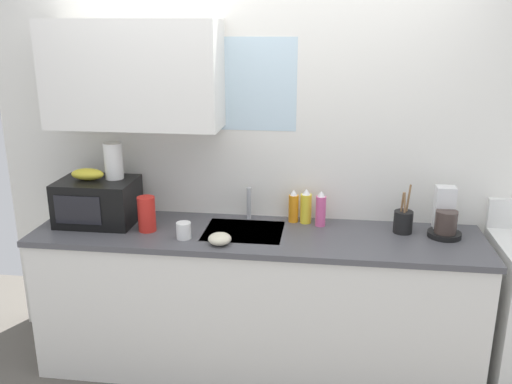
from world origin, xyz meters
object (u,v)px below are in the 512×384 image
(mug_white, at_px, (184,230))
(small_bowl, at_px, (220,239))
(cereal_canister, at_px, (147,214))
(coffee_maker, at_px, (445,218))
(paper_towel_roll, at_px, (114,161))
(dish_soap_bottle_yellow, at_px, (306,207))
(dish_soap_bottle_pink, at_px, (321,209))
(microwave, at_px, (98,201))
(banana_bunch, at_px, (88,174))
(dish_soap_bottle_orange, at_px, (294,207))
(utensil_crock, at_px, (403,221))

(mug_white, xyz_separation_m, small_bowl, (0.22, -0.06, -0.02))
(cereal_canister, bearing_deg, mug_white, -20.21)
(coffee_maker, bearing_deg, paper_towel_roll, -179.76)
(dish_soap_bottle_yellow, bearing_deg, cereal_canister, -164.18)
(dish_soap_bottle_pink, distance_m, cereal_canister, 1.04)
(microwave, xyz_separation_m, coffee_maker, (2.06, 0.06, -0.03))
(banana_bunch, height_order, mug_white, banana_bunch)
(dish_soap_bottle_yellow, distance_m, small_bowl, 0.62)
(dish_soap_bottle_orange, height_order, cereal_canister, cereal_canister)
(paper_towel_roll, relative_size, dish_soap_bottle_orange, 1.07)
(dish_soap_bottle_yellow, xyz_separation_m, small_bowl, (-0.46, -0.41, -0.07))
(cereal_canister, distance_m, utensil_crock, 1.50)
(cereal_canister, height_order, mug_white, cereal_canister)
(banana_bunch, xyz_separation_m, dish_soap_bottle_yellow, (1.31, 0.16, -0.20))
(banana_bunch, distance_m, small_bowl, 0.93)
(coffee_maker, height_order, cereal_canister, coffee_maker)
(banana_bunch, height_order, dish_soap_bottle_orange, banana_bunch)
(dish_soap_bottle_orange, bearing_deg, utensil_crock, -8.76)
(paper_towel_roll, height_order, mug_white, paper_towel_roll)
(banana_bunch, bearing_deg, microwave, -1.80)
(dish_soap_bottle_orange, bearing_deg, small_bowl, -132.16)
(banana_bunch, height_order, dish_soap_bottle_pink, banana_bunch)
(paper_towel_roll, xyz_separation_m, utensil_crock, (1.73, 0.02, -0.31))
(utensil_crock, height_order, small_bowl, utensil_crock)
(coffee_maker, relative_size, cereal_canister, 1.34)
(banana_bunch, distance_m, paper_towel_roll, 0.18)
(dish_soap_bottle_pink, bearing_deg, paper_towel_roll, -176.79)
(paper_towel_roll, height_order, dish_soap_bottle_orange, paper_towel_roll)
(paper_towel_roll, height_order, utensil_crock, paper_towel_roll)
(dish_soap_bottle_orange, distance_m, cereal_canister, 0.89)
(paper_towel_roll, bearing_deg, small_bowl, -23.07)
(paper_towel_roll, bearing_deg, banana_bunch, -161.57)
(dish_soap_bottle_orange, bearing_deg, dish_soap_bottle_yellow, -6.56)
(microwave, relative_size, cereal_canister, 2.21)
(paper_towel_roll, bearing_deg, coffee_maker, 0.24)
(banana_bunch, relative_size, cereal_canister, 0.96)
(paper_towel_roll, distance_m, utensil_crock, 1.76)
(coffee_maker, relative_size, dish_soap_bottle_yellow, 1.30)
(utensil_crock, bearing_deg, coffee_maker, -2.87)
(microwave, xyz_separation_m, dish_soap_bottle_pink, (1.35, 0.12, -0.03))
(paper_towel_roll, height_order, dish_soap_bottle_yellow, paper_towel_roll)
(cereal_canister, bearing_deg, coffee_maker, 5.25)
(coffee_maker, relative_size, dish_soap_bottle_orange, 1.36)
(microwave, bearing_deg, cereal_canister, -16.13)
(paper_towel_roll, height_order, dish_soap_bottle_pink, paper_towel_roll)
(cereal_canister, relative_size, mug_white, 2.19)
(coffee_maker, bearing_deg, banana_bunch, -178.42)
(paper_towel_roll, distance_m, dish_soap_bottle_pink, 1.28)
(utensil_crock, bearing_deg, dish_soap_bottle_yellow, 170.95)
(mug_white, bearing_deg, dish_soap_bottle_orange, 30.94)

